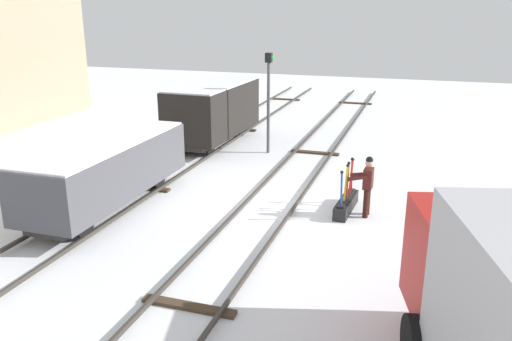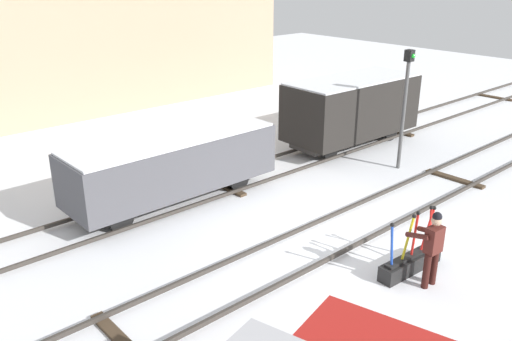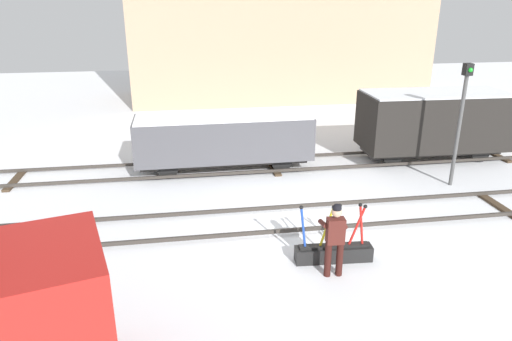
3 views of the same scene
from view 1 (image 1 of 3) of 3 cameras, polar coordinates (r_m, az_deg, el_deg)
name	(u,v)px [view 1 (image 1 of 3)]	position (r m, az deg, el deg)	size (l,w,h in m)	color
ground_plane	(273,204)	(15.46, 1.93, -3.71)	(60.00, 60.00, 0.00)	white
track_main_line	(274,201)	(15.42, 1.94, -3.33)	(44.00, 1.94, 0.18)	#38332D
track_siding_near	(142,185)	(17.11, -12.42, -1.61)	(44.00, 1.94, 0.18)	#38332D
switch_lever_frame	(346,202)	(15.10, 9.86, -3.48)	(1.82, 0.47, 1.45)	black
rail_worker	(367,183)	(14.61, 12.07, -1.35)	(0.56, 0.68, 1.73)	#351511
signal_post	(269,93)	(20.38, 1.39, 8.50)	(0.24, 0.32, 3.93)	#4C4C4C
freight_car_far_end	(213,110)	(21.99, -4.71, 6.62)	(5.33, 2.33, 2.56)	#2D2B28
freight_car_near_switch	(108,169)	(15.37, -15.98, 0.12)	(6.08, 1.97, 2.00)	#2D2B28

